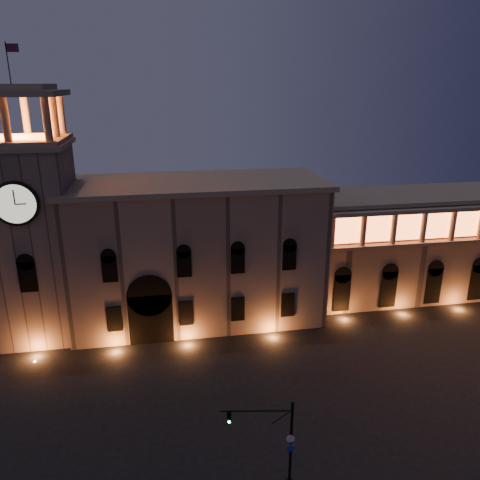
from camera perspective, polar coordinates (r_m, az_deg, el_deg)
The scene contains 5 objects.
ground at distance 43.56m, azimuth 0.79°, elevation -22.21°, with size 160.00×160.00×0.00m, color black.
government_building at distance 57.92m, azimuth -5.26°, elevation -1.37°, with size 30.80×12.80×17.60m.
clock_tower at distance 57.47m, azimuth -23.91°, elevation 0.82°, with size 9.80×9.80×32.40m.
colonnade_wing at distance 71.29m, azimuth 23.03°, elevation -0.19°, with size 40.60×11.50×14.50m.
traffic_light at distance 36.88m, azimuth 4.72°, elevation -23.34°, with size 5.29×1.17×7.33m.
Camera 1 is at (-6.30, -32.38, 28.45)m, focal length 35.00 mm.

